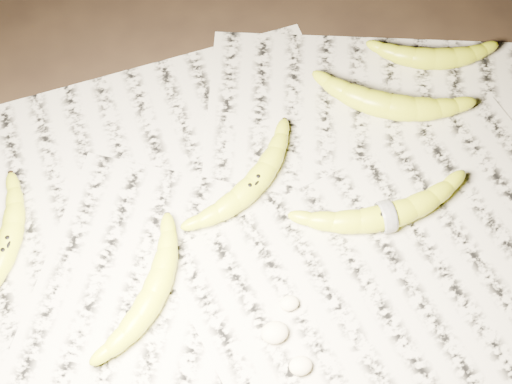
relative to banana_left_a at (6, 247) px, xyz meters
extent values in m
plane|color=black|center=(0.36, -0.05, -0.02)|extent=(3.00, 3.00, 0.00)
cube|color=beige|center=(0.36, -0.06, -0.02)|extent=(0.90, 0.70, 0.01)
torus|color=white|center=(0.50, -0.08, 0.00)|extent=(0.00, 0.05, 0.05)
ellipsoid|color=#F3E6BC|center=(0.32, -0.19, -0.01)|extent=(0.04, 0.03, 0.02)
ellipsoid|color=#F3E6BC|center=(0.34, -0.24, -0.01)|extent=(0.03, 0.02, 0.02)
ellipsoid|color=#F3E6BC|center=(0.34, -0.16, -0.01)|extent=(0.03, 0.02, 0.01)
camera|label=1|loc=(0.23, -0.43, 0.87)|focal=50.00mm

